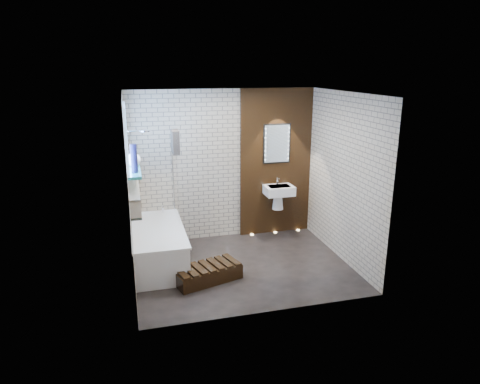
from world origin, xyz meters
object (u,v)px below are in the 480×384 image
object	(u,v)px
bathtub	(158,246)
led_mirror	(277,144)
bath_screen	(175,175)
washbasin	(279,193)
walnut_step	(207,274)

from	to	relation	value
bathtub	led_mirror	world-z (taller)	led_mirror
bathtub	led_mirror	size ratio (longest dim) A/B	2.49
bathtub	bath_screen	world-z (taller)	bath_screen
washbasin	walnut_step	bearing A→B (deg)	-138.44
washbasin	led_mirror	size ratio (longest dim) A/B	0.83
bathtub	led_mirror	distance (m)	2.68
bathtub	washbasin	world-z (taller)	washbasin
bath_screen	led_mirror	distance (m)	1.89
led_mirror	walnut_step	distance (m)	2.67
bathtub	washbasin	distance (m)	2.32
bathtub	led_mirror	xyz separation A→B (m)	(2.17, 0.78, 1.36)
bathtub	walnut_step	bearing A→B (deg)	-50.20
washbasin	led_mirror	xyz separation A→B (m)	(0.00, 0.16, 0.86)
led_mirror	walnut_step	xyz separation A→B (m)	(-1.55, -1.53, -1.55)
bath_screen	washbasin	size ratio (longest dim) A/B	2.41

